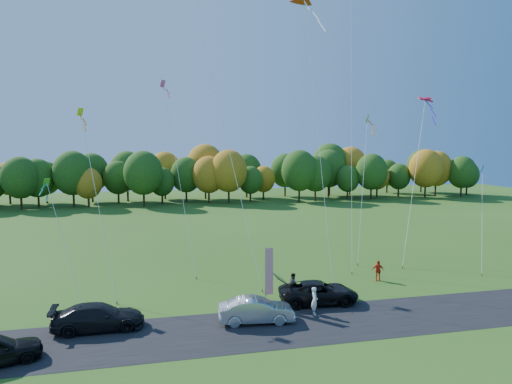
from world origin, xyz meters
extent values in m
plane|color=#2C5215|center=(0.00, 0.00, 0.00)|extent=(160.00, 160.00, 0.00)
cube|color=black|center=(0.00, -4.00, 0.01)|extent=(90.00, 6.00, 0.01)
imported|color=black|center=(2.86, -0.67, 0.75)|extent=(5.56, 2.91, 1.50)
imported|color=#B7B8BC|center=(-2.04, -3.03, 0.75)|extent=(4.70, 2.03, 1.50)
imported|color=black|center=(-11.27, -2.03, 0.76)|extent=(5.25, 2.21, 1.51)
imported|color=white|center=(1.86, -2.58, 0.89)|extent=(0.54, 0.71, 1.78)
imported|color=gray|center=(1.70, 1.40, 0.78)|extent=(0.65, 0.81, 1.57)
imported|color=red|center=(9.26, 3.13, 0.81)|extent=(1.03, 0.68, 1.63)
cylinder|color=#999999|center=(-0.94, -0.90, 2.07)|extent=(0.06, 0.06, 4.15)
cube|color=red|center=(-0.68, -0.89, 2.49)|extent=(0.52, 0.05, 3.11)
cube|color=navy|center=(-0.68, -0.86, 3.64)|extent=(0.52, 0.04, 0.81)
cylinder|color=#4C3F33|center=(-0.34, 2.43, 0.10)|extent=(0.08, 0.08, 0.20)
cylinder|color=#4C3F33|center=(8.00, 5.18, 0.10)|extent=(0.08, 0.08, 0.20)
cylinder|color=#4C3F33|center=(4.99, 1.89, 0.10)|extent=(0.08, 0.08, 0.20)
cylinder|color=#4C3F33|center=(13.11, 5.97, 0.10)|extent=(0.08, 0.08, 0.20)
cube|color=red|center=(20.09, 14.23, 15.46)|extent=(3.28, 1.14, 1.25)
cylinder|color=#4C3F33|center=(-10.54, 2.15, 0.10)|extent=(0.08, 0.08, 0.20)
cube|color=#E1F219|center=(-13.16, 7.53, 13.19)|extent=(1.00, 1.00, 1.18)
cylinder|color=#4C3F33|center=(-12.33, 0.11, 0.10)|extent=(0.08, 0.08, 0.20)
cube|color=#3B9D1A|center=(-15.23, 5.14, 8.13)|extent=(0.94, 0.94, 1.10)
cylinder|color=#4C3F33|center=(9.70, 7.69, 0.10)|extent=(0.08, 0.08, 0.20)
cube|color=silver|center=(12.90, 12.93, 13.31)|extent=(1.36, 1.36, 1.62)
cylinder|color=#4C3F33|center=(-4.76, 6.74, 0.10)|extent=(0.08, 0.08, 0.20)
cube|color=#FF54A5|center=(-6.90, 13.48, 16.21)|extent=(1.07, 1.07, 1.27)
cylinder|color=#4C3F33|center=(18.23, 2.42, 0.10)|extent=(0.08, 0.08, 0.20)
cube|color=blue|center=(21.04, 6.41, 8.58)|extent=(1.09, 1.09, 1.29)
camera|label=1|loc=(-8.00, -29.08, 10.75)|focal=32.00mm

